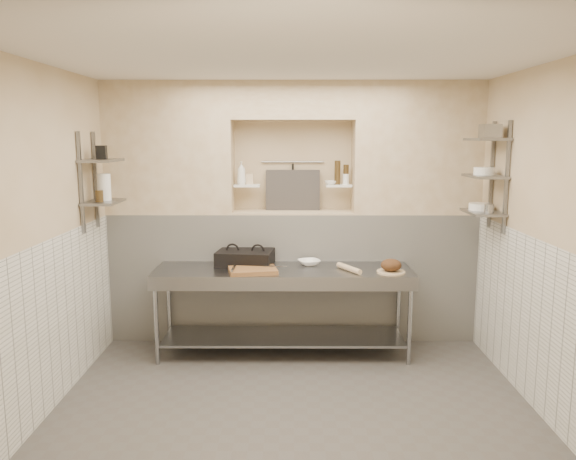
{
  "coord_description": "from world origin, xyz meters",
  "views": [
    {
      "loc": [
        -0.03,
        -4.35,
        2.22
      ],
      "look_at": [
        -0.05,
        0.9,
        1.35
      ],
      "focal_mm": 35.0,
      "sensor_mm": 36.0,
      "label": 1
    }
  ],
  "objects_px": {
    "cutting_board": "(253,270)",
    "panini_press": "(245,258)",
    "rolling_pin": "(349,268)",
    "prep_table": "(283,294)",
    "bowl_alcove": "(331,183)",
    "jug_left": "(104,187)",
    "mixing_bowl": "(309,262)",
    "bread_loaf": "(391,265)",
    "bottle_soap": "(241,173)"
  },
  "relations": [
    {
      "from": "prep_table",
      "to": "mixing_bowl",
      "type": "distance_m",
      "value": 0.44
    },
    {
      "from": "panini_press",
      "to": "cutting_board",
      "type": "relative_size",
      "value": 1.33
    },
    {
      "from": "cutting_board",
      "to": "bread_loaf",
      "type": "height_order",
      "value": "bread_loaf"
    },
    {
      "from": "bowl_alcove",
      "to": "jug_left",
      "type": "bearing_deg",
      "value": -163.66
    },
    {
      "from": "cutting_board",
      "to": "rolling_pin",
      "type": "distance_m",
      "value": 0.96
    },
    {
      "from": "prep_table",
      "to": "bottle_soap",
      "type": "height_order",
      "value": "bottle_soap"
    },
    {
      "from": "mixing_bowl",
      "to": "rolling_pin",
      "type": "bearing_deg",
      "value": -35.27
    },
    {
      "from": "bottle_soap",
      "to": "bowl_alcove",
      "type": "xyz_separation_m",
      "value": [
        0.97,
        0.01,
        -0.1
      ]
    },
    {
      "from": "mixing_bowl",
      "to": "rolling_pin",
      "type": "xyz_separation_m",
      "value": [
        0.39,
        -0.28,
        0.0
      ]
    },
    {
      "from": "cutting_board",
      "to": "bowl_alcove",
      "type": "relative_size",
      "value": 3.51
    },
    {
      "from": "bottle_soap",
      "to": "bowl_alcove",
      "type": "distance_m",
      "value": 0.97
    },
    {
      "from": "cutting_board",
      "to": "jug_left",
      "type": "distance_m",
      "value": 1.66
    },
    {
      "from": "rolling_pin",
      "to": "jug_left",
      "type": "relative_size",
      "value": 1.44
    },
    {
      "from": "panini_press",
      "to": "bread_loaf",
      "type": "xyz_separation_m",
      "value": [
        1.46,
        -0.33,
        -0.0
      ]
    },
    {
      "from": "bowl_alcove",
      "to": "mixing_bowl",
      "type": "bearing_deg",
      "value": -123.44
    },
    {
      "from": "cutting_board",
      "to": "bowl_alcove",
      "type": "distance_m",
      "value": 1.34
    },
    {
      "from": "jug_left",
      "to": "prep_table",
      "type": "bearing_deg",
      "value": 3.17
    },
    {
      "from": "prep_table",
      "to": "bread_loaf",
      "type": "relative_size",
      "value": 12.81
    },
    {
      "from": "mixing_bowl",
      "to": "panini_press",
      "type": "bearing_deg",
      "value": -179.48
    },
    {
      "from": "panini_press",
      "to": "bread_loaf",
      "type": "distance_m",
      "value": 1.5
    },
    {
      "from": "bottle_soap",
      "to": "panini_press",
      "type": "bearing_deg",
      "value": -80.61
    },
    {
      "from": "mixing_bowl",
      "to": "bowl_alcove",
      "type": "relative_size",
      "value": 1.71
    },
    {
      "from": "cutting_board",
      "to": "mixing_bowl",
      "type": "height_order",
      "value": "mixing_bowl"
    },
    {
      "from": "prep_table",
      "to": "cutting_board",
      "type": "height_order",
      "value": "cutting_board"
    },
    {
      "from": "panini_press",
      "to": "bowl_alcove",
      "type": "distance_m",
      "value": 1.24
    },
    {
      "from": "rolling_pin",
      "to": "bowl_alcove",
      "type": "relative_size",
      "value": 2.81
    },
    {
      "from": "bowl_alcove",
      "to": "jug_left",
      "type": "height_order",
      "value": "jug_left"
    },
    {
      "from": "panini_press",
      "to": "mixing_bowl",
      "type": "xyz_separation_m",
      "value": [
        0.67,
        0.01,
        -0.05
      ]
    },
    {
      "from": "cutting_board",
      "to": "jug_left",
      "type": "height_order",
      "value": "jug_left"
    },
    {
      "from": "bread_loaf",
      "to": "jug_left",
      "type": "relative_size",
      "value": 0.79
    },
    {
      "from": "panini_press",
      "to": "cutting_board",
      "type": "height_order",
      "value": "panini_press"
    },
    {
      "from": "prep_table",
      "to": "cutting_board",
      "type": "relative_size",
      "value": 5.62
    },
    {
      "from": "rolling_pin",
      "to": "prep_table",
      "type": "bearing_deg",
      "value": 173.2
    },
    {
      "from": "cutting_board",
      "to": "panini_press",
      "type": "bearing_deg",
      "value": 106.94
    },
    {
      "from": "cutting_board",
      "to": "prep_table",
      "type": "bearing_deg",
      "value": 24.58
    },
    {
      "from": "panini_press",
      "to": "rolling_pin",
      "type": "distance_m",
      "value": 1.09
    },
    {
      "from": "jug_left",
      "to": "cutting_board",
      "type": "bearing_deg",
      "value": -1.6
    },
    {
      "from": "bread_loaf",
      "to": "bottle_soap",
      "type": "relative_size",
      "value": 0.82
    },
    {
      "from": "panini_press",
      "to": "prep_table",
      "type": "bearing_deg",
      "value": -18.23
    },
    {
      "from": "rolling_pin",
      "to": "cutting_board",
      "type": "bearing_deg",
      "value": -176.53
    },
    {
      "from": "prep_table",
      "to": "bread_loaf",
      "type": "distance_m",
      "value": 1.13
    },
    {
      "from": "panini_press",
      "to": "jug_left",
      "type": "height_order",
      "value": "jug_left"
    },
    {
      "from": "panini_press",
      "to": "jug_left",
      "type": "distance_m",
      "value": 1.57
    },
    {
      "from": "prep_table",
      "to": "jug_left",
      "type": "bearing_deg",
      "value": -176.83
    },
    {
      "from": "prep_table",
      "to": "bottle_soap",
      "type": "bearing_deg",
      "value": 129.52
    },
    {
      "from": "mixing_bowl",
      "to": "bottle_soap",
      "type": "height_order",
      "value": "bottle_soap"
    },
    {
      "from": "prep_table",
      "to": "bowl_alcove",
      "type": "distance_m",
      "value": 1.33
    },
    {
      "from": "cutting_board",
      "to": "bowl_alcove",
      "type": "height_order",
      "value": "bowl_alcove"
    },
    {
      "from": "bowl_alcove",
      "to": "bottle_soap",
      "type": "bearing_deg",
      "value": -179.56
    },
    {
      "from": "prep_table",
      "to": "panini_press",
      "type": "relative_size",
      "value": 4.22
    }
  ]
}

